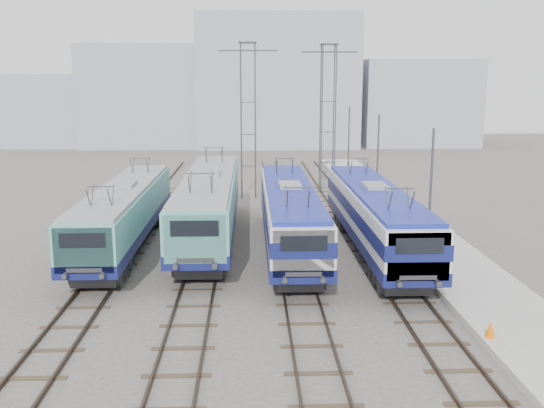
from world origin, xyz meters
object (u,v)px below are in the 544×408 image
Objects in this scene: safety_cone at (490,329)px; catenary_tower_east at (328,112)px; mast_rear at (349,148)px; locomotive_center_right at (290,212)px; locomotive_far_left at (124,211)px; locomotive_center_left at (209,201)px; locomotive_far_right at (375,213)px; catenary_tower_west at (248,113)px; mast_mid at (377,167)px; mast_front at (430,203)px.

catenary_tower_east is at bearing 93.82° from safety_cone.
locomotive_center_right is at bearing -107.70° from mast_rear.
mast_rear is at bearing 43.60° from catenary_tower_east.
locomotive_center_left is (4.50, 1.67, 0.19)m from locomotive_far_left.
catenary_tower_east reaches higher than locomotive_far_left.
locomotive_far_right is at bearing -89.22° from catenary_tower_east.
locomotive_center_right is 20.92m from mast_rear.
locomotive_center_right is at bearing -81.94° from catenary_tower_west.
mast_mid is at bearing 77.66° from locomotive_far_right.
safety_cone is at bearing -53.61° from locomotive_center_left.
locomotive_center_left is 18.22m from safety_cone.
locomotive_center_right is 2.48× the size of mast_mid.
mast_mid reaches higher than locomotive_far_left.
catenary_tower_east is at bearing 17.10° from catenary_tower_west.
catenary_tower_west is 6.80m from catenary_tower_east.
locomotive_far_left is 0.99× the size of locomotive_center_right.
catenary_tower_west reaches higher than safety_cone.
mast_front and mast_rear have the same top height.
mast_rear reaches higher than locomotive_center_left.
mast_rear is (6.35, 19.89, 1.28)m from locomotive_center_right.
locomotive_center_left is at bearing 126.39° from safety_cone.
mast_rear reaches higher than locomotive_center_right.
catenary_tower_west is 12.16m from mast_mid.
locomotive_center_right is at bearing -103.36° from catenary_tower_east.
locomotive_far_right reaches higher than locomotive_center_right.
locomotive_center_left reaches higher than locomotive_far_right.
locomotive_far_right is 18.32m from catenary_tower_west.
catenary_tower_east is (6.50, 2.00, 0.00)m from catenary_tower_west.
mast_rear is (10.85, 17.48, 1.16)m from locomotive_center_left.
locomotive_center_left is 2.69× the size of mast_mid.
catenary_tower_west is at bearing 80.52° from locomotive_center_left.
catenary_tower_east is 1.71× the size of mast_front.
mast_front is 1.00× the size of mast_rear.
mast_front reaches higher than locomotive_far_right.
catenary_tower_west reaches higher than mast_rear.
mast_front is (10.85, -6.52, 1.16)m from locomotive_center_left.
locomotive_center_left reaches higher than safety_cone.
catenary_tower_east is (-0.25, 18.45, 4.41)m from locomotive_far_right.
mast_front is 8.59m from safety_cone.
safety_cone is (8.51, -28.08, -6.05)m from catenary_tower_west.
locomotive_center_right reaches higher than safety_cone.
locomotive_center_right is at bearing -4.72° from locomotive_far_left.
locomotive_center_left is at bearing -121.83° from mast_rear.
locomotive_center_right is (9.00, -0.74, 0.08)m from locomotive_far_left.
locomotive_far_left is 1.43× the size of catenary_tower_west.
mast_mid is at bearing 24.98° from locomotive_far_left.
catenary_tower_west is at bearing 113.27° from mast_front.
locomotive_far_left is 17.18m from catenary_tower_west.
catenary_tower_west reaches higher than locomotive_far_right.
locomotive_far_left is 2.45× the size of mast_rear.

